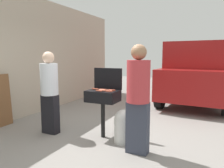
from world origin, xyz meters
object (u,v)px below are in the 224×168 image
(person_right, at_px, (138,95))
(hot_dog_0, at_px, (103,90))
(hot_dog_4, at_px, (112,90))
(person_left, at_px, (50,90))
(hot_dog_3, at_px, (109,91))
(hot_dog_7, at_px, (109,90))
(hot_dog_2, at_px, (102,90))
(parked_minivan, at_px, (199,73))
(hot_dog_6, at_px, (95,89))
(bbq_grill, at_px, (103,98))
(hot_dog_1, at_px, (99,91))
(propane_tank, at_px, (123,126))
(hot_dog_5, at_px, (102,90))

(person_right, bearing_deg, hot_dog_0, -34.24)
(hot_dog_4, xyz_separation_m, person_left, (-1.28, -0.28, -0.04))
(hot_dog_3, height_order, hot_dog_7, same)
(hot_dog_2, xyz_separation_m, parked_minivan, (1.44, 4.36, 0.07))
(hot_dog_6, bearing_deg, person_left, -162.82)
(hot_dog_4, bearing_deg, person_right, -31.40)
(bbq_grill, distance_m, hot_dog_2, 0.18)
(hot_dog_0, height_order, person_left, person_left)
(hot_dog_6, bearing_deg, hot_dog_7, -7.81)
(hot_dog_3, xyz_separation_m, parked_minivan, (1.29, 4.39, 0.07))
(hot_dog_1, bearing_deg, hot_dog_6, 135.77)
(hot_dog_7, xyz_separation_m, person_right, (0.69, -0.36, 0.02))
(hot_dog_0, relative_size, hot_dog_2, 1.00)
(hot_dog_4, bearing_deg, hot_dog_2, -143.70)
(hot_dog_1, xyz_separation_m, hot_dog_7, (0.15, 0.12, 0.00))
(bbq_grill, relative_size, hot_dog_7, 7.21)
(hot_dog_0, bearing_deg, hot_dog_7, -12.72)
(hot_dog_1, relative_size, hot_dog_6, 1.00)
(hot_dog_3, relative_size, hot_dog_4, 1.00)
(hot_dog_4, relative_size, person_right, 0.07)
(bbq_grill, xyz_separation_m, hot_dog_0, (-0.01, 0.02, 0.16))
(hot_dog_0, xyz_separation_m, hot_dog_6, (-0.18, 0.01, 0.00))
(hot_dog_3, bearing_deg, parked_minivan, 73.67)
(hot_dog_7, bearing_deg, hot_dog_6, 172.19)
(hot_dog_2, relative_size, propane_tank, 0.21)
(hot_dog_3, bearing_deg, hot_dog_5, 158.38)
(propane_tank, bearing_deg, hot_dog_1, -172.91)
(hot_dog_5, xyz_separation_m, person_right, (0.84, -0.33, 0.02))
(hot_dog_2, height_order, person_left, person_left)
(hot_dog_2, distance_m, hot_dog_5, 0.06)
(bbq_grill, relative_size, hot_dog_0, 7.21)
(hot_dog_5, bearing_deg, hot_dog_0, 96.75)
(hot_dog_6, xyz_separation_m, parked_minivan, (1.66, 4.24, 0.07))
(hot_dog_1, height_order, person_right, person_right)
(hot_dog_5, bearing_deg, hot_dog_7, 10.45)
(hot_dog_2, distance_m, person_right, 0.85)
(hot_dog_2, relative_size, hot_dog_6, 1.00)
(propane_tank, bearing_deg, person_right, -37.39)
(hot_dog_0, bearing_deg, person_left, -166.00)
(hot_dog_5, xyz_separation_m, propane_tank, (0.45, -0.04, -0.63))
(person_right, bearing_deg, hot_dog_6, -30.88)
(hot_dog_2, bearing_deg, hot_dog_5, 128.18)
(propane_tank, bearing_deg, person_left, -173.70)
(hot_dog_1, bearing_deg, hot_dog_7, 38.90)
(bbq_grill, xyz_separation_m, propane_tank, (0.45, -0.08, -0.47))
(hot_dog_7, relative_size, parked_minivan, 0.03)
(hot_dog_0, bearing_deg, hot_dog_4, 1.57)
(hot_dog_0, bearing_deg, hot_dog_3, -34.55)
(propane_tank, bearing_deg, hot_dog_0, 167.76)
(bbq_grill, relative_size, hot_dog_4, 7.21)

